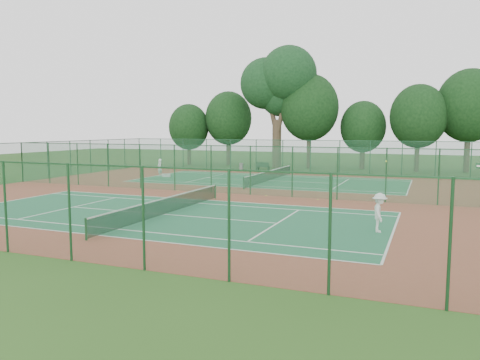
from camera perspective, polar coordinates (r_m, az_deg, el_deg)
name	(u,v)px	position (r m, az deg, el deg)	size (l,w,h in m)	color
ground	(230,194)	(33.90, -1.17, -1.68)	(120.00, 120.00, 0.00)	#254B17
red_pad	(230,194)	(33.90, -1.17, -1.67)	(40.00, 36.00, 0.01)	brown
court_near	(166,214)	(25.98, -9.05, -4.17)	(23.77, 10.97, 0.01)	#1D5D3E
court_far	(270,181)	(42.26, 3.65, -0.08)	(23.77, 10.97, 0.01)	#1E603A
fence_north	(296,156)	(50.70, 6.89, 2.93)	(40.00, 0.09, 3.50)	#1A4F31
fence_south	(36,209)	(18.70, -23.56, -3.28)	(40.00, 0.09, 3.50)	#184A27
fence_west	(22,162)	(45.46, -25.03, 2.00)	(0.09, 36.00, 3.50)	#194D2B
fence_divider	(230,169)	(33.70, -1.18, 1.29)	(40.00, 0.09, 3.50)	#1C5431
tennis_net_near	(165,205)	(25.89, -9.07, -3.02)	(0.10, 12.90, 0.97)	#153A1C
tennis_net_far	(270,175)	(42.20, 3.66, 0.63)	(0.10, 12.90, 0.97)	#12331E
player_near	(379,213)	(22.10, 16.64, -3.84)	(1.16, 0.66, 1.79)	white
player_far	(160,167)	(46.82, -9.77, 1.51)	(0.62, 0.41, 1.70)	white
trash_bin	(241,167)	(52.40, 0.15, 1.61)	(0.46, 0.46, 0.83)	slate
bench	(263,167)	(51.39, 2.80, 1.63)	(1.68, 0.75, 1.00)	black
kit_bag	(166,175)	(45.99, -8.98, 0.56)	(0.82, 0.31, 0.31)	silver
stray_ball_a	(318,200)	(31.24, 9.45, -2.36)	(0.07, 0.07, 0.07)	#C7E936
stray_ball_b	(266,196)	(32.67, 3.20, -1.90)	(0.07, 0.07, 0.07)	#CEDA32
stray_ball_c	(178,191)	(35.51, -7.55, -1.30)	(0.07, 0.07, 0.07)	#AFC52D
big_tree	(279,82)	(56.65, 4.72, 11.77)	(9.31, 6.81, 14.29)	#3A2D20
evergreen_row	(314,168)	(56.75, 9.02, 1.47)	(39.00, 5.00, 12.00)	black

